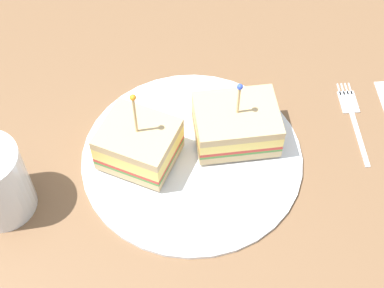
{
  "coord_description": "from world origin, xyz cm",
  "views": [
    {
      "loc": [
        33.95,
        -21.39,
        57.88
      ],
      "look_at": [
        0.0,
        0.0,
        2.92
      ],
      "focal_mm": 54.66,
      "sensor_mm": 36.0,
      "label": 1
    }
  ],
  "objects": [
    {
      "name": "sandwich_half_front",
      "position": [
        0.51,
        5.9,
        3.22
      ],
      "size": [
        10.98,
        12.06,
        9.27
      ],
      "color": "tan",
      "rests_on": "plate"
    },
    {
      "name": "plate",
      "position": [
        0.0,
        0.0,
        0.46
      ],
      "size": [
        26.49,
        26.49,
        0.92
      ],
      "primitive_type": "cylinder",
      "color": "white",
      "rests_on": "ground_plane"
    },
    {
      "name": "sandwich_half_back",
      "position": [
        -2.95,
        -5.43,
        3.46
      ],
      "size": [
        10.97,
        10.7,
        11.1
      ],
      "color": "tan",
      "rests_on": "plate"
    },
    {
      "name": "ground_plane",
      "position": [
        0.0,
        0.0,
        -1.0
      ],
      "size": [
        103.77,
        103.77,
        2.0
      ],
      "primitive_type": "cube",
      "color": "brown"
    },
    {
      "name": "fork",
      "position": [
        5.0,
        20.95,
        0.18
      ],
      "size": [
        12.33,
        7.3,
        0.35
      ],
      "color": "silver",
      "rests_on": "ground_plane"
    }
  ]
}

